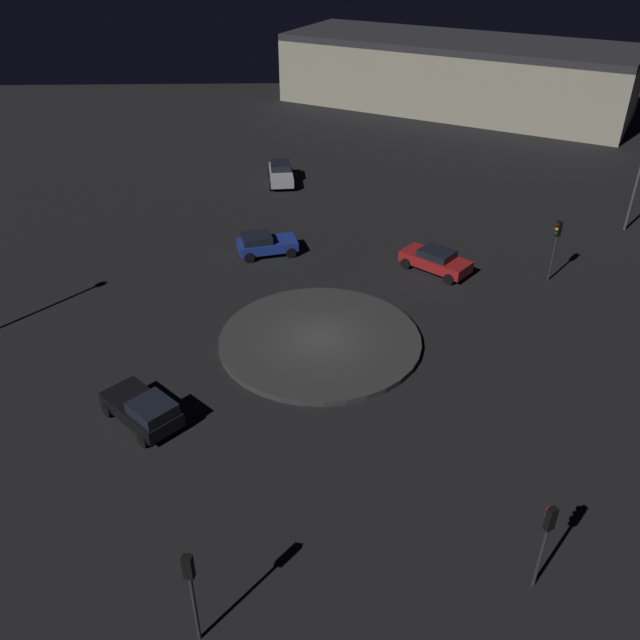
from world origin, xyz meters
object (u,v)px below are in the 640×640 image
at_px(traffic_light_northwest, 556,239).
at_px(traffic_light_east, 191,581).
at_px(car_black, 144,409).
at_px(car_blue, 265,244).
at_px(store_building, 455,74).
at_px(car_silver, 281,173).
at_px(traffic_light_northeast, 547,531).
at_px(car_red, 436,260).

bearing_deg(traffic_light_northwest, traffic_light_east, 26.92).
height_order(car_black, traffic_light_northwest, traffic_light_northwest).
relative_size(car_blue, store_building, 0.11).
distance_m(car_blue, car_silver, 13.25).
distance_m(car_blue, traffic_light_northeast, 27.28).
distance_m(car_red, traffic_light_northwest, 7.17).
xyz_separation_m(car_silver, traffic_light_east, (40.08, -1.77, 1.99)).
xyz_separation_m(traffic_light_northwest, store_building, (-40.64, 2.14, 0.87)).
bearing_deg(traffic_light_northwest, car_blue, -37.19).
bearing_deg(car_silver, traffic_light_east, -6.66).
bearing_deg(store_building, car_blue, 91.63).
xyz_separation_m(car_red, car_black, (13.91, -15.40, 0.00)).
relative_size(traffic_light_east, store_building, 0.10).
bearing_deg(car_red, store_building, 119.89).
relative_size(car_red, traffic_light_east, 1.13).
xyz_separation_m(car_black, traffic_light_northwest, (-12.49, 22.13, 2.01)).
distance_m(traffic_light_northeast, traffic_light_east, 11.16).
relative_size(car_red, store_building, 0.11).
distance_m(car_silver, car_red, 18.76).
xyz_separation_m(car_blue, car_red, (2.67, 10.76, 0.00)).
xyz_separation_m(car_silver, car_red, (15.89, 9.97, -0.04)).
bearing_deg(traffic_light_east, store_building, -3.42).
relative_size(car_silver, car_black, 1.14).
bearing_deg(traffic_light_northeast, car_blue, -2.77).
relative_size(car_black, traffic_light_northeast, 1.09).
bearing_deg(car_blue, traffic_light_east, -105.64).
bearing_deg(car_blue, car_red, -27.49).
height_order(car_silver, traffic_light_northeast, traffic_light_northeast).
relative_size(car_black, traffic_light_northwest, 1.05).
xyz_separation_m(traffic_light_northeast, store_building, (-61.83, 9.56, 0.97)).
xyz_separation_m(car_red, store_building, (-39.22, 8.88, 2.88)).
xyz_separation_m(traffic_light_northeast, traffic_light_east, (1.57, -11.05, 0.12)).
xyz_separation_m(car_silver, store_building, (-23.33, 18.84, 2.84)).
xyz_separation_m(car_silver, traffic_light_northwest, (17.31, 16.70, 1.97)).
bearing_deg(car_blue, store_building, 48.20).
relative_size(car_red, traffic_light_northeast, 1.19).
bearing_deg(car_black, store_building, -69.18).
bearing_deg(car_black, car_red, -92.53).
xyz_separation_m(car_black, store_building, (-53.13, 24.27, 2.88)).
bearing_deg(car_black, car_blue, -60.25).
xyz_separation_m(car_blue, traffic_light_northwest, (4.09, 17.49, 2.01)).
bearing_deg(traffic_light_northeast, car_black, 34.90).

